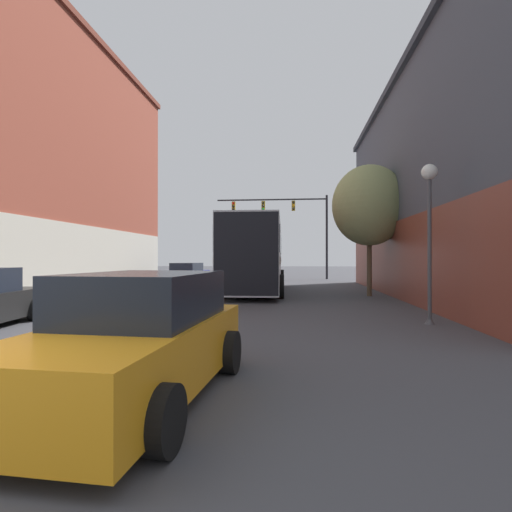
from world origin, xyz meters
TOP-DOWN VIEW (x-y plane):
  - lane_center_line at (0.00, 16.96)m, footprint 0.14×45.92m
  - building_left_brick at (-10.25, 15.79)m, footprint 7.86×18.99m
  - building_right_storefront at (12.29, 15.30)m, footprint 10.04×21.34m
  - bus at (1.30, 17.50)m, footprint 3.03×10.85m
  - hatchback_foreground at (1.39, 2.23)m, footprint 2.10×4.07m
  - parked_car_left_near at (-3.85, 23.49)m, footprint 2.20×4.49m
  - traffic_signal_gantry at (2.82, 29.91)m, footprint 8.97×0.36m
  - street_lamp at (6.65, 8.10)m, footprint 0.40×0.40m
  - street_tree_near at (6.51, 15.61)m, footprint 3.25×2.92m

SIDE VIEW (x-z plane):
  - lane_center_line at x=0.00m, z-range 0.00..0.01m
  - parked_car_left_near at x=-3.85m, z-range -0.04..1.32m
  - hatchback_foreground at x=1.39m, z-range -0.05..1.44m
  - bus at x=1.30m, z-range 0.21..3.66m
  - street_lamp at x=6.65m, z-range 0.74..4.80m
  - street_tree_near at x=6.51m, z-range 1.10..6.90m
  - building_right_storefront at x=12.29m, z-range 0.12..9.51m
  - traffic_signal_gantry at x=2.82m, z-range 1.67..8.40m
  - building_left_brick at x=-10.25m, z-range 0.11..12.75m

